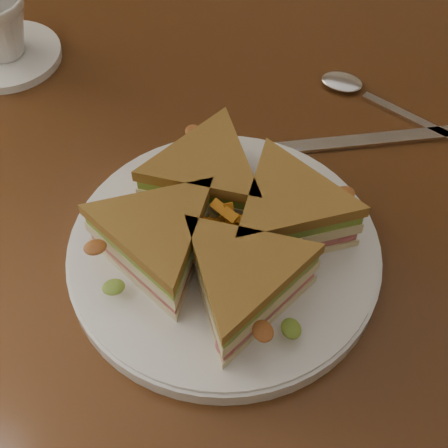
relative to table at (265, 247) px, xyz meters
name	(u,v)px	position (x,y,z in m)	size (l,w,h in m)	color
ground	(247,441)	(0.00, 0.00, -0.65)	(6.00, 6.00, 0.00)	brown
table	(265,247)	(0.00, 0.00, 0.00)	(1.20, 0.80, 0.75)	#341A0B
plate	(224,252)	(-0.01, -0.09, 0.11)	(0.28, 0.28, 0.02)	silver
sandwich_wedges	(224,228)	(-0.01, -0.09, 0.14)	(0.28, 0.28, 0.06)	beige
crisps_mound	(224,230)	(-0.01, -0.09, 0.14)	(0.09, 0.09, 0.05)	orange
spoon	(359,91)	(0.04, 0.17, 0.10)	(0.18, 0.07, 0.01)	silver
knife	(347,143)	(0.05, 0.09, 0.10)	(0.19, 0.12, 0.00)	silver
saucer	(6,56)	(-0.36, 0.07, 0.10)	(0.13, 0.13, 0.01)	silver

